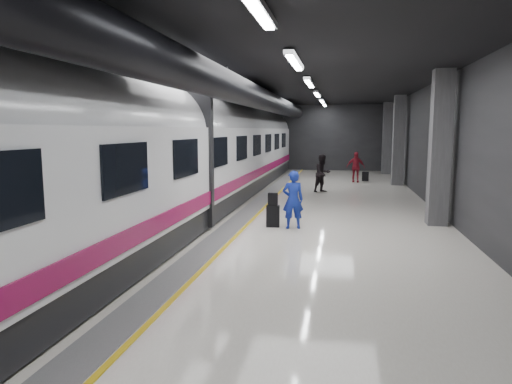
{
  "coord_description": "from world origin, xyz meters",
  "views": [
    {
      "loc": [
        1.74,
        -12.05,
        2.79
      ],
      "look_at": [
        -0.29,
        -1.21,
        1.28
      ],
      "focal_mm": 32.0,
      "sensor_mm": 36.0,
      "label": 1
    }
  ],
  "objects": [
    {
      "name": "ground",
      "position": [
        0.0,
        0.0,
        0.0
      ],
      "size": [
        40.0,
        40.0,
        0.0
      ],
      "primitive_type": "plane",
      "color": "white",
      "rests_on": "ground"
    },
    {
      "name": "platform_hall",
      "position": [
        -0.29,
        0.96,
        3.54
      ],
      "size": [
        10.02,
        40.02,
        4.51
      ],
      "color": "black",
      "rests_on": "ground"
    },
    {
      "name": "train",
      "position": [
        -3.25,
        -0.0,
        2.07
      ],
      "size": [
        3.05,
        38.0,
        4.05
      ],
      "color": "black",
      "rests_on": "ground"
    },
    {
      "name": "traveler_main",
      "position": [
        0.42,
        0.69,
        0.82
      ],
      "size": [
        0.68,
        0.53,
        1.65
      ],
      "primitive_type": "imported",
      "rotation": [
        0.0,
        0.0,
        3.39
      ],
      "color": "#1619A8",
      "rests_on": "ground"
    },
    {
      "name": "suitcase_main",
      "position": [
        -0.16,
        0.79,
        0.31
      ],
      "size": [
        0.41,
        0.28,
        0.62
      ],
      "primitive_type": "cube",
      "rotation": [
        0.0,
        0.0,
        0.1
      ],
      "color": "black",
      "rests_on": "ground"
    },
    {
      "name": "shoulder_bag",
      "position": [
        -0.17,
        0.77,
        0.81
      ],
      "size": [
        0.28,
        0.15,
        0.37
      ],
      "primitive_type": "cube",
      "rotation": [
        0.0,
        0.0,
        -0.02
      ],
      "color": "black",
      "rests_on": "suitcase_main"
    },
    {
      "name": "traveler_far_a",
      "position": [
        0.93,
        8.53,
        0.85
      ],
      "size": [
        1.05,
        1.03,
        1.7
      ],
      "primitive_type": "imported",
      "rotation": [
        0.0,
        0.0,
        0.72
      ],
      "color": "black",
      "rests_on": "ground"
    },
    {
      "name": "traveler_far_b",
      "position": [
        2.5,
        12.86,
        0.81
      ],
      "size": [
        0.97,
        0.43,
        1.63
      ],
      "primitive_type": "imported",
      "rotation": [
        0.0,
        0.0,
        0.04
      ],
      "color": "maroon",
      "rests_on": "ground"
    },
    {
      "name": "suitcase_far",
      "position": [
        3.06,
        13.52,
        0.25
      ],
      "size": [
        0.37,
        0.27,
        0.5
      ],
      "primitive_type": "cube",
      "rotation": [
        0.0,
        0.0,
        -0.16
      ],
      "color": "black",
      "rests_on": "ground"
    }
  ]
}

